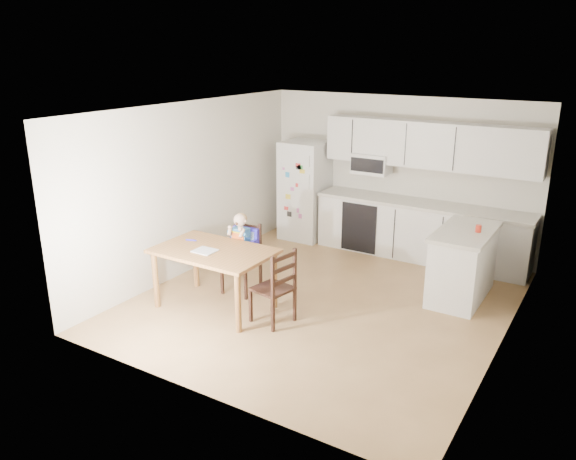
% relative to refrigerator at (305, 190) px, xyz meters
% --- Properties ---
extents(room, '(4.52, 5.01, 2.51)m').
position_rel_refrigerator_xyz_m(room, '(1.55, -1.67, 0.40)').
color(room, olive).
rests_on(room, ground).
extents(refrigerator, '(0.72, 0.70, 1.70)m').
position_rel_refrigerator_xyz_m(refrigerator, '(0.00, 0.00, 0.00)').
color(refrigerator, silver).
rests_on(refrigerator, ground).
extents(kitchen_run, '(3.37, 0.62, 2.15)m').
position_rel_refrigerator_xyz_m(kitchen_run, '(2.05, 0.09, 0.03)').
color(kitchen_run, silver).
rests_on(kitchen_run, ground).
extents(kitchen_island, '(0.67, 1.29, 0.95)m').
position_rel_refrigerator_xyz_m(kitchen_island, '(3.05, -1.09, -0.37)').
color(kitchen_island, silver).
rests_on(kitchen_island, ground).
extents(red_cup, '(0.07, 0.07, 0.09)m').
position_rel_refrigerator_xyz_m(red_cup, '(3.20, -1.09, 0.15)').
color(red_cup, red).
rests_on(red_cup, kitchen_island).
extents(dining_table, '(1.48, 0.95, 0.79)m').
position_rel_refrigerator_xyz_m(dining_table, '(0.43, -3.06, -0.16)').
color(dining_table, brown).
rests_on(dining_table, ground).
extents(napkin, '(0.27, 0.24, 0.01)m').
position_rel_refrigerator_xyz_m(napkin, '(0.38, -3.16, -0.05)').
color(napkin, '#B4B4B9').
rests_on(napkin, dining_table).
extents(toddler_spoon, '(0.12, 0.06, 0.02)m').
position_rel_refrigerator_xyz_m(toddler_spoon, '(-0.04, -2.95, -0.05)').
color(toddler_spoon, '#3128CA').
rests_on(toddler_spoon, dining_table).
extents(chair_booster, '(0.44, 0.44, 1.12)m').
position_rel_refrigerator_xyz_m(chair_booster, '(0.43, -2.44, -0.17)').
color(chair_booster, black).
rests_on(chair_booster, ground).
extents(chair_side, '(0.49, 0.49, 0.95)m').
position_rel_refrigerator_xyz_m(chair_side, '(1.38, -3.03, -0.31)').
color(chair_side, black).
rests_on(chair_side, ground).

